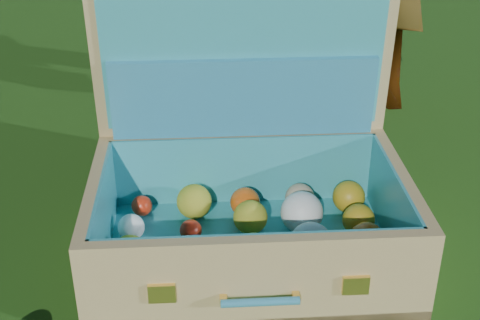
% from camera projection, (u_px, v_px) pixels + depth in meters
% --- Properties ---
extents(ground, '(60.00, 60.00, 0.00)m').
position_uv_depth(ground, '(307.00, 294.00, 1.37)').
color(ground, '#215114').
rests_on(ground, ground).
extents(suitcase, '(0.74, 0.59, 0.65)m').
position_uv_depth(suitcase, '(251.00, 171.00, 1.45)').
color(suitcase, tan).
rests_on(suitcase, ground).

